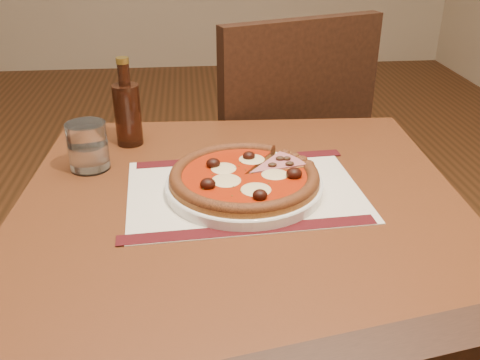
% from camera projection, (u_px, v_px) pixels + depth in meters
% --- Properties ---
extents(table, '(0.84, 0.84, 0.75)m').
position_uv_depth(table, '(241.00, 247.00, 1.00)').
color(table, brown).
rests_on(table, ground).
extents(chair_far, '(0.59, 0.59, 0.97)m').
position_uv_depth(chair_far, '(276.00, 154.00, 1.61)').
color(chair_far, black).
rests_on(chair_far, ground).
extents(placemat, '(0.44, 0.33, 0.00)m').
position_uv_depth(placemat, '(244.00, 190.00, 0.99)').
color(placemat, beige).
rests_on(placemat, table).
extents(plate, '(0.29, 0.29, 0.02)m').
position_uv_depth(plate, '(244.00, 186.00, 0.98)').
color(plate, white).
rests_on(plate, placemat).
extents(pizza, '(0.27, 0.27, 0.04)m').
position_uv_depth(pizza, '(244.00, 176.00, 0.97)').
color(pizza, '#A76728').
rests_on(pizza, plate).
extents(ham_slice, '(0.13, 0.11, 0.02)m').
position_uv_depth(ham_slice, '(279.00, 162.00, 1.03)').
color(ham_slice, '#A76728').
rests_on(ham_slice, plate).
extents(water_glass, '(0.08, 0.08, 0.10)m').
position_uv_depth(water_glass, '(88.00, 146.00, 1.05)').
color(water_glass, white).
rests_on(water_glass, table).
extents(bottle, '(0.06, 0.06, 0.19)m').
position_uv_depth(bottle, '(127.00, 111.00, 1.15)').
color(bottle, '#37180D').
rests_on(bottle, table).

